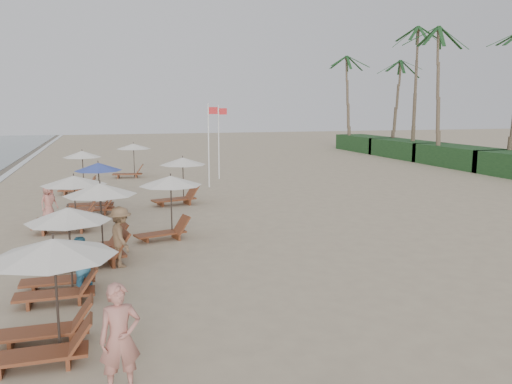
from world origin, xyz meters
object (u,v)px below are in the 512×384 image
object	(u,v)px
lounger_station_4	(93,190)
flag_pole_near	(209,141)
lounger_station_3	(68,203)
inland_station_1	(179,177)
inland_station_2	(131,156)
beachgoer_mid_b	(121,237)
lounger_station_0	(45,293)
lounger_station_2	(92,227)
beachgoer_near	(120,339)
inland_station_0	(167,198)
lounger_station_1	(61,253)
beachgoer_mid_a	(79,266)
beachgoer_far_b	(49,203)
lounger_station_5	(79,173)

from	to	relation	value
lounger_station_4	flag_pole_near	world-z (taller)	flag_pole_near
lounger_station_3	flag_pole_near	distance (m)	11.54
lounger_station_3	inland_station_1	bearing A→B (deg)	39.69
lounger_station_4	inland_station_2	distance (m)	11.75
beachgoer_mid_b	lounger_station_0	bearing A→B (deg)	150.50
lounger_station_2	beachgoer_near	xyz separation A→B (m)	(0.55, -7.80, -0.12)
lounger_station_4	inland_station_0	xyz separation A→B (m)	(2.59, -5.48, 0.45)
lounger_station_1	beachgoer_mid_a	bearing A→B (deg)	-9.27
lounger_station_3	lounger_station_4	xyz separation A→B (m)	(0.89, 3.02, -0.01)
beachgoer_far_b	flag_pole_near	xyz separation A→B (m)	(8.13, 7.06, 1.90)
lounger_station_5	beachgoer_mid_a	xyz separation A→B (m)	(0.61, -16.43, -0.36)
lounger_station_1	flag_pole_near	xyz separation A→B (m)	(7.01, 16.31, 1.57)
lounger_station_3	beachgoer_near	bearing A→B (deg)	-83.09
lounger_station_3	beachgoer_mid_b	size ratio (longest dim) A/B	1.59
lounger_station_2	lounger_station_5	bearing A→B (deg)	93.70
beachgoer_far_b	beachgoer_mid_b	bearing A→B (deg)	-111.27
inland_station_1	lounger_station_0	bearing A→B (deg)	-107.33
lounger_station_2	inland_station_0	world-z (taller)	lounger_station_2
inland_station_2	flag_pole_near	world-z (taller)	flag_pole_near
lounger_station_4	beachgoer_far_b	world-z (taller)	lounger_station_4
lounger_station_0	lounger_station_1	distance (m)	3.16
inland_station_0	lounger_station_3	bearing A→B (deg)	144.72
inland_station_2	inland_station_0	bearing A→B (deg)	-88.92
lounger_station_3	beachgoer_far_b	xyz separation A→B (m)	(-0.84, 1.74, -0.25)
beachgoer_far_b	flag_pole_near	bearing A→B (deg)	-0.33
lounger_station_2	beachgoer_mid_b	distance (m)	1.14
lounger_station_1	beachgoer_mid_b	size ratio (longest dim) A/B	1.34
lounger_station_1	flag_pole_near	bearing A→B (deg)	66.75
lounger_station_2	lounger_station_5	xyz separation A→B (m)	(-0.87, 13.49, 0.06)
beachgoer_near	beachgoer_mid_b	size ratio (longest dim) A/B	1.04
lounger_station_2	inland_station_1	size ratio (longest dim) A/B	0.97
lounger_station_1	lounger_station_5	size ratio (longest dim) A/B	0.99
beachgoer_near	lounger_station_2	bearing A→B (deg)	88.05
lounger_station_0	inland_station_1	bearing A→B (deg)	72.67
beachgoer_mid_b	inland_station_0	bearing A→B (deg)	-43.30
lounger_station_4	lounger_station_0	bearing A→B (deg)	-92.73
lounger_station_2	flag_pole_near	xyz separation A→B (m)	(6.34, 13.44, 1.62)
lounger_station_3	lounger_station_1	bearing A→B (deg)	-87.85
inland_station_2	lounger_station_0	bearing A→B (deg)	-96.63
lounger_station_4	beachgoer_far_b	xyz separation A→B (m)	(-1.73, -1.28, -0.24)
inland_station_2	beachgoer_mid_b	size ratio (longest dim) A/B	1.49
inland_station_1	lounger_station_5	bearing A→B (deg)	134.24
lounger_station_3	beachgoer_mid_b	distance (m)	5.71
lounger_station_4	beachgoer_far_b	distance (m)	2.17
lounger_station_5	lounger_station_1	bearing A→B (deg)	-89.30
lounger_station_0	beachgoer_near	size ratio (longest dim) A/B	1.36
lounger_station_1	beachgoer_mid_a	world-z (taller)	lounger_station_1
lounger_station_4	beachgoer_mid_b	bearing A→B (deg)	-84.06
inland_station_0	beachgoer_near	world-z (taller)	inland_station_0
lounger_station_0	lounger_station_2	distance (m)	6.07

